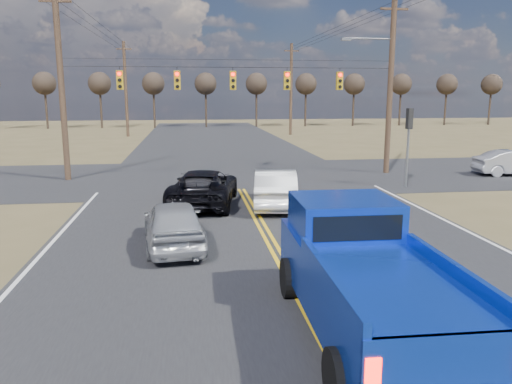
{
  "coord_description": "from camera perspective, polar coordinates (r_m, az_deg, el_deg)",
  "views": [
    {
      "loc": [
        -2.48,
        -9.74,
        4.61
      ],
      "look_at": [
        -0.37,
        5.82,
        1.5
      ],
      "focal_mm": 35.0,
      "sensor_mm": 36.0,
      "label": 1
    }
  ],
  "objects": [
    {
      "name": "ground",
      "position": [
        11.06,
        6.14,
        -13.51
      ],
      "size": [
        160.0,
        160.0,
        0.0
      ],
      "primitive_type": "plane",
      "color": "brown",
      "rests_on": "ground"
    },
    {
      "name": "silver_suv",
      "position": [
        15.37,
        -9.4,
        -3.56
      ],
      "size": [
        2.14,
        4.45,
        1.47
      ],
      "primitive_type": "imported",
      "rotation": [
        0.0,
        0.0,
        3.24
      ],
      "color": "#9FA1A7",
      "rests_on": "ground"
    },
    {
      "name": "utility_poles",
      "position": [
        26.86,
        -2.46,
        12.51
      ],
      "size": [
        19.6,
        58.32,
        10.0
      ],
      "color": "#473323",
      "rests_on": "ground"
    },
    {
      "name": "black_suv",
      "position": [
        20.98,
        -5.98,
        0.54
      ],
      "size": [
        3.37,
        5.74,
        1.5
      ],
      "primitive_type": "imported",
      "rotation": [
        0.0,
        0.0,
        2.97
      ],
      "color": "black",
      "rests_on": "ground"
    },
    {
      "name": "pickup_truck",
      "position": [
        9.97,
        12.23,
        -9.33
      ],
      "size": [
        2.65,
        6.4,
        2.39
      ],
      "rotation": [
        0.0,
        0.0,
        -0.02
      ],
      "color": "black",
      "rests_on": "ground"
    },
    {
      "name": "road_cross",
      "position": [
        28.23,
        -2.56,
        1.8
      ],
      "size": [
        120.0,
        12.0,
        0.02
      ],
      "primitive_type": "cube",
      "color": "#28282B",
      "rests_on": "ground"
    },
    {
      "name": "dgrey_car_queue",
      "position": [
        21.23,
        -6.29,
        0.6
      ],
      "size": [
        2.04,
        5.02,
        1.46
      ],
      "primitive_type": "imported",
      "rotation": [
        0.0,
        0.0,
        3.14
      ],
      "color": "#302F34",
      "rests_on": "ground"
    },
    {
      "name": "white_car_queue",
      "position": [
        20.55,
        2.23,
        0.45
      ],
      "size": [
        2.38,
        4.93,
        1.56
      ],
      "primitive_type": "imported",
      "rotation": [
        0.0,
        0.0,
        2.98
      ],
      "color": "silver",
      "rests_on": "ground"
    },
    {
      "name": "signal_gantry",
      "position": [
        27.69,
        -1.56,
        12.14
      ],
      "size": [
        19.6,
        4.83,
        10.0
      ],
      "color": "#473323",
      "rests_on": "ground"
    },
    {
      "name": "road_main",
      "position": [
        20.42,
        -0.53,
        -1.84
      ],
      "size": [
        14.0,
        120.0,
        0.02
      ],
      "primitive_type": "cube",
      "color": "#28282B",
      "rests_on": "ground"
    },
    {
      "name": "treeline",
      "position": [
        36.8,
        -3.93,
        12.88
      ],
      "size": [
        87.0,
        117.8,
        7.4
      ],
      "color": "#33261C",
      "rests_on": "ground"
    }
  ]
}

